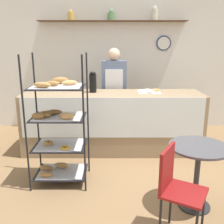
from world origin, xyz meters
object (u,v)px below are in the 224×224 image
object	(u,v)px
person_worker	(113,90)
cafe_table	(197,162)
pastry_rack	(57,127)
donut_tray_counter	(149,91)
cafe_chair	(175,184)
coffee_carafe	(92,82)

from	to	relation	value
person_worker	cafe_table	size ratio (longest dim) A/B	2.31
pastry_rack	donut_tray_counter	distance (m)	1.76
cafe_table	cafe_chair	size ratio (longest dim) A/B	0.83
cafe_chair	donut_tray_counter	bearing A→B (deg)	28.38
person_worker	coffee_carafe	xyz separation A→B (m)	(-0.36, -0.54, 0.23)
pastry_rack	cafe_chair	size ratio (longest dim) A/B	1.88
pastry_rack	cafe_chair	bearing A→B (deg)	-38.78
pastry_rack	coffee_carafe	world-z (taller)	pastry_rack
cafe_table	cafe_chair	xyz separation A→B (m)	(-0.36, -0.46, 0.00)
pastry_rack	coffee_carafe	distance (m)	1.27
pastry_rack	cafe_chair	world-z (taller)	pastry_rack
cafe_table	cafe_chair	world-z (taller)	cafe_chair
pastry_rack	cafe_table	xyz separation A→B (m)	(1.66, -0.58, -0.21)
cafe_chair	donut_tray_counter	distance (m)	2.22
cafe_table	donut_tray_counter	distance (m)	1.80
coffee_carafe	donut_tray_counter	bearing A→B (deg)	-0.86
person_worker	coffee_carafe	world-z (taller)	person_worker
person_worker	coffee_carafe	distance (m)	0.69
person_worker	cafe_chair	size ratio (longest dim) A/B	1.91
cafe_chair	person_worker	bearing A→B (deg)	40.82
person_worker	coffee_carafe	size ratio (longest dim) A/B	4.99
cafe_table	coffee_carafe	world-z (taller)	coffee_carafe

